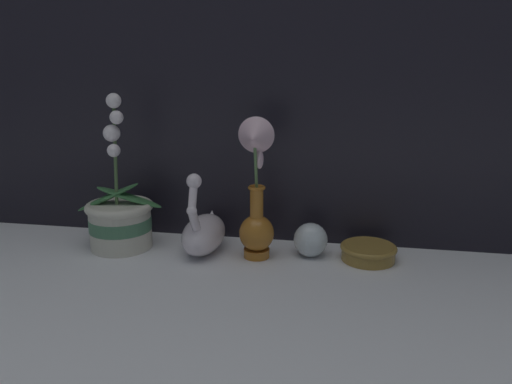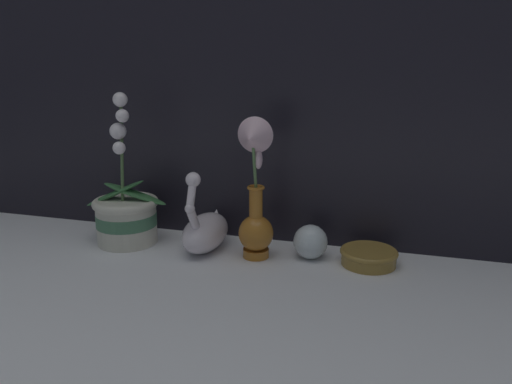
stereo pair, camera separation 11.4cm
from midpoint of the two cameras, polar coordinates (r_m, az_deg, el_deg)
name	(u,v)px [view 2 (the right image)]	position (r m, az deg, el deg)	size (l,w,h in m)	color
ground_plane	(231,270)	(1.10, 0.14, -9.01)	(2.80, 2.80, 0.00)	white
orchid_potted_plant	(126,213)	(1.27, -12.15, -2.43)	(0.21, 0.16, 0.37)	beige
swan_figurine	(205,230)	(1.20, -3.11, -4.36)	(0.10, 0.20, 0.21)	white
blue_vase	(255,202)	(1.12, 2.77, -1.15)	(0.08, 0.10, 0.33)	#B26B23
glass_sphere	(310,242)	(1.17, 9.05, -5.69)	(0.08, 0.08, 0.08)	silver
amber_dish	(369,256)	(1.17, 15.54, -7.08)	(0.13, 0.13, 0.04)	olive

